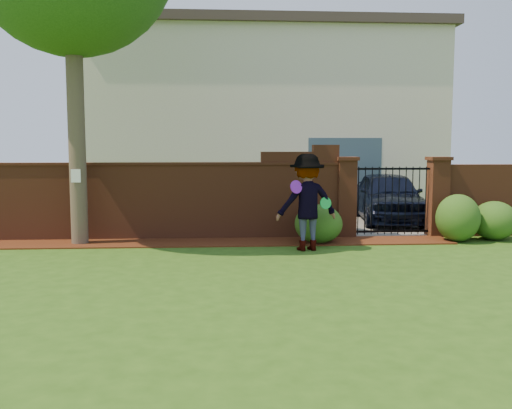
{
  "coord_description": "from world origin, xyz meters",
  "views": [
    {
      "loc": [
        -0.57,
        -8.87,
        2.11
      ],
      "look_at": [
        0.11,
        1.4,
        1.05
      ],
      "focal_mm": 39.27,
      "sensor_mm": 36.0,
      "label": 1
    }
  ],
  "objects": [
    {
      "name": "pillar_left",
      "position": [
        2.4,
        4.0,
        0.96
      ],
      "size": [
        0.5,
        0.5,
        1.88
      ],
      "color": "brown",
      "rests_on": "ground"
    },
    {
      "name": "shrub_left",
      "position": [
        1.6,
        3.16,
        0.43
      ],
      "size": [
        1.05,
        1.05,
        0.86
      ],
      "primitive_type": "ellipsoid",
      "color": "#1E4E17",
      "rests_on": "ground"
    },
    {
      "name": "iron_gate",
      "position": [
        3.5,
        4.0,
        0.85
      ],
      "size": [
        1.78,
        0.03,
        1.6
      ],
      "color": "black",
      "rests_on": "ground"
    },
    {
      "name": "driveway",
      "position": [
        3.5,
        8.0,
        0.01
      ],
      "size": [
        3.2,
        8.0,
        0.01
      ],
      "primitive_type": "cube",
      "color": "slate",
      "rests_on": "ground"
    },
    {
      "name": "shrub_right",
      "position": [
        5.68,
        3.35,
        0.44
      ],
      "size": [
        1.0,
        1.0,
        0.89
      ],
      "primitive_type": "ellipsoid",
      "color": "#1E4E17",
      "rests_on": "ground"
    },
    {
      "name": "man",
      "position": [
        1.22,
        2.34,
        0.99
      ],
      "size": [
        1.39,
        0.96,
        1.97
      ],
      "primitive_type": "imported",
      "rotation": [
        0.0,
        0.0,
        3.33
      ],
      "color": "gray",
      "rests_on": "ground"
    },
    {
      "name": "frisbee_green",
      "position": [
        1.58,
        2.28,
        0.98
      ],
      "size": [
        0.25,
        0.12,
        0.25
      ],
      "primitive_type": "cylinder",
      "rotation": [
        1.43,
        0.0,
        0.27
      ],
      "color": "green",
      "rests_on": "man"
    },
    {
      "name": "car",
      "position": [
        4.17,
        6.31,
        0.71
      ],
      "size": [
        2.18,
        4.36,
        1.43
      ],
      "primitive_type": "imported",
      "rotation": [
        0.0,
        0.0,
        -0.12
      ],
      "color": "black",
      "rests_on": "ground"
    },
    {
      "name": "house",
      "position": [
        1.0,
        12.0,
        3.16
      ],
      "size": [
        12.4,
        6.4,
        6.3
      ],
      "color": "beige",
      "rests_on": "ground"
    },
    {
      "name": "shrub_middle",
      "position": [
        4.75,
        3.17,
        0.53
      ],
      "size": [
        0.97,
        0.97,
        1.07
      ],
      "primitive_type": "ellipsoid",
      "color": "#1E4E17",
      "rests_on": "ground"
    },
    {
      "name": "ground",
      "position": [
        0.0,
        0.0,
        -0.01
      ],
      "size": [
        80.0,
        80.0,
        0.01
      ],
      "primitive_type": "cube",
      "color": "#2A4F13",
      "rests_on": "ground"
    },
    {
      "name": "paper_notice",
      "position": [
        -3.6,
        3.21,
        1.5
      ],
      "size": [
        0.2,
        0.01,
        0.28
      ],
      "primitive_type": "cube",
      "color": "white",
      "rests_on": "tree"
    },
    {
      "name": "pillar_right",
      "position": [
        4.6,
        4.0,
        0.96
      ],
      "size": [
        0.5,
        0.5,
        1.88
      ],
      "color": "brown",
      "rests_on": "ground"
    },
    {
      "name": "mulch_bed",
      "position": [
        -0.95,
        3.34,
        0.01
      ],
      "size": [
        11.1,
        1.08,
        0.03
      ],
      "primitive_type": "cube",
      "color": "#3D190B",
      "rests_on": "ground"
    },
    {
      "name": "brick_wall",
      "position": [
        -2.01,
        4.0,
        0.93
      ],
      "size": [
        8.7,
        0.31,
        2.16
      ],
      "color": "brown",
      "rests_on": "ground"
    },
    {
      "name": "frisbee_purple",
      "position": [
        0.96,
        2.13,
        1.32
      ],
      "size": [
        0.27,
        0.19,
        0.27
      ],
      "primitive_type": "cylinder",
      "rotation": [
        1.36,
        0.0,
        0.46
      ],
      "color": "purple",
      "rests_on": "man"
    }
  ]
}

